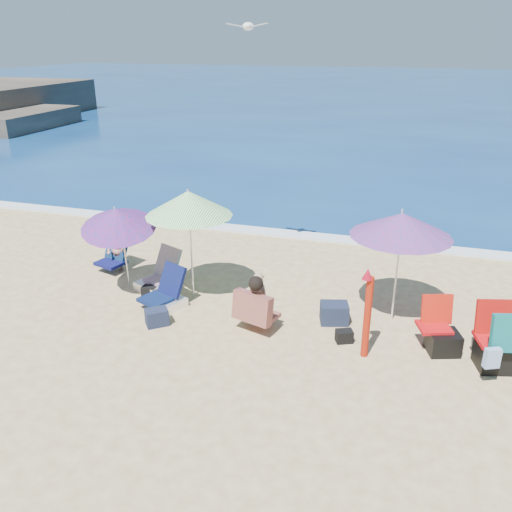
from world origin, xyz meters
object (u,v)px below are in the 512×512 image
(chair_rainbow, at_px, (158,279))
(person_center, at_px, (257,303))
(seagull, at_px, (248,26))
(umbrella_blue, at_px, (118,218))
(chair_navy, at_px, (167,296))
(umbrella_striped, at_px, (189,203))
(person_left, at_px, (115,250))
(camp_chair_left, at_px, (441,336))
(furled_umbrella, at_px, (367,309))
(umbrella_turquoise, at_px, (402,225))
(camp_chair_right, at_px, (498,347))

(chair_rainbow, distance_m, person_center, 2.42)
(person_center, height_order, seagull, seagull)
(seagull, bearing_deg, person_center, -69.56)
(umbrella_blue, bearing_deg, chair_navy, -11.55)
(chair_rainbow, xyz_separation_m, person_center, (2.23, -0.90, 0.27))
(umbrella_striped, height_order, umbrella_blue, umbrella_striped)
(umbrella_striped, xyz_separation_m, seagull, (0.66, 1.41, 2.86))
(umbrella_striped, height_order, person_left, umbrella_striped)
(person_center, bearing_deg, seagull, 110.44)
(camp_chair_left, xyz_separation_m, person_center, (-2.89, -0.20, 0.23))
(furled_umbrella, height_order, person_left, furled_umbrella)
(umbrella_turquoise, xyz_separation_m, seagull, (-2.95, 1.15, 2.98))
(umbrella_blue, distance_m, chair_navy, 1.64)
(umbrella_turquoise, distance_m, camp_chair_left, 1.85)
(camp_chair_right, bearing_deg, chair_rainbow, 170.53)
(camp_chair_left, distance_m, person_center, 2.91)
(umbrella_striped, bearing_deg, chair_navy, -118.44)
(furled_umbrella, xyz_separation_m, chair_navy, (-3.56, 0.60, -0.60))
(chair_rainbow, bearing_deg, umbrella_blue, -141.27)
(umbrella_striped, height_order, seagull, seagull)
(umbrella_striped, relative_size, umbrella_blue, 1.12)
(umbrella_turquoise, bearing_deg, seagull, 158.71)
(chair_navy, bearing_deg, camp_chair_right, -4.03)
(umbrella_striped, distance_m, umbrella_blue, 1.32)
(umbrella_turquoise, height_order, chair_navy, umbrella_turquoise)
(umbrella_blue, bearing_deg, chair_rainbow, 38.73)
(person_center, relative_size, person_left, 1.02)
(umbrella_blue, distance_m, person_left, 1.63)
(umbrella_blue, relative_size, camp_chair_left, 2.20)
(camp_chair_right, bearing_deg, person_center, 178.74)
(chair_rainbow, relative_size, seagull, 1.15)
(umbrella_blue, height_order, chair_navy, umbrella_blue)
(camp_chair_right, bearing_deg, camp_chair_left, 159.80)
(umbrella_striped, xyz_separation_m, umbrella_blue, (-1.24, -0.32, -0.29))
(chair_navy, height_order, person_left, person_left)
(camp_chair_left, distance_m, camp_chair_right, 0.81)
(furled_umbrella, height_order, chair_rainbow, furled_umbrella)
(camp_chair_left, height_order, camp_chair_right, camp_chair_right)
(umbrella_blue, bearing_deg, seagull, 42.36)
(furled_umbrella, bearing_deg, seagull, 135.98)
(chair_navy, bearing_deg, chair_rainbow, 127.73)
(chair_rainbow, distance_m, seagull, 4.85)
(umbrella_striped, distance_m, camp_chair_right, 5.41)
(umbrella_blue, relative_size, person_center, 1.85)
(person_center, bearing_deg, person_left, 157.07)
(furled_umbrella, distance_m, person_left, 5.58)
(umbrella_turquoise, distance_m, umbrella_blue, 4.89)
(umbrella_turquoise, relative_size, seagull, 2.77)
(chair_rainbow, bearing_deg, seagull, 43.56)
(person_left, bearing_deg, umbrella_blue, -52.30)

